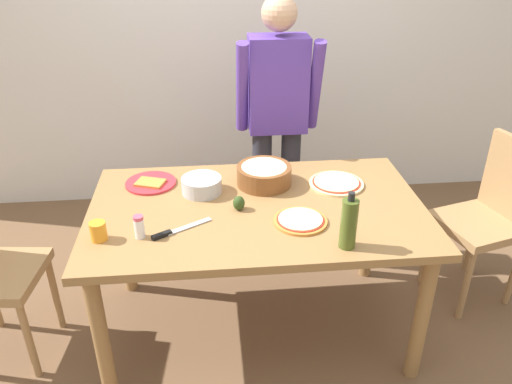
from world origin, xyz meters
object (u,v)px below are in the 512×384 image
Objects in this scene: dining_table at (257,222)px; cup_orange at (98,231)px; mixing_bowl_steel at (202,185)px; salt_shaker at (139,227)px; chef_knife at (175,231)px; avocado at (239,203)px; olive_oil_bottle at (349,223)px; plate_with_slice at (151,183)px; pizza_raw_on_board at (336,183)px; popcorn_bowl at (264,173)px; chair_wooden_right at (491,212)px; pizza_cooked_on_tray at (300,220)px; person_cook at (277,115)px.

cup_orange is (-0.70, -0.22, 0.13)m from dining_table.
salt_shaker is (-0.27, -0.38, 0.01)m from mixing_bowl_steel.
avocado is at bearing 30.00° from chef_knife.
mixing_bowl_steel is at bearing 132.48° from avocado.
dining_table is 18.82× the size of cup_orange.
salt_shaker is (-0.87, 0.15, -0.06)m from olive_oil_bottle.
chef_knife is (0.32, 0.03, -0.04)m from cup_orange.
plate_with_slice is 1.02× the size of olive_oil_bottle.
avocado is at bearing -158.47° from pizza_raw_on_board.
olive_oil_bottle is 0.56m from avocado.
pizza_raw_on_board is (0.43, 0.18, 0.10)m from dining_table.
pizza_raw_on_board is 1.20m from cup_orange.
avocado is (0.61, 0.20, -0.01)m from cup_orange.
popcorn_bowl is 3.29× the size of cup_orange.
cup_orange is 0.32m from chef_knife.
mixing_bowl_steel reaches higher than chef_knife.
chair_wooden_right reaches higher than avocado.
olive_oil_bottle reaches higher than avocado.
popcorn_bowl is at bearing 107.45° from pizza_cooked_on_tray.
olive_oil_bottle is at bearing -64.72° from popcorn_bowl.
dining_table is at bearing 14.57° from avocado.
chair_wooden_right is 0.92m from pizza_raw_on_board.
salt_shaker is at bearing 169.99° from olive_oil_bottle.
pizza_raw_on_board is 0.89m from chef_knife.
chair_wooden_right reaches higher than salt_shaker.
popcorn_bowl is 2.64× the size of salt_shaker.
person_cook reaches higher than plate_with_slice.
dining_table is 1.68× the size of chair_wooden_right.
olive_oil_bottle is at bearing -36.89° from plate_with_slice.
cup_orange is (-0.17, -0.50, 0.03)m from plate_with_slice.
person_cook is at bearing 69.94° from avocado.
plate_with_slice is at bearing 156.91° from mixing_bowl_steel.
avocado is (0.44, -0.30, 0.03)m from plate_with_slice.
cup_orange is at bearing -176.35° from pizza_cooked_on_tray.
chef_knife is 0.34m from avocado.
chair_wooden_right is at bearing 8.11° from dining_table.
plate_with_slice is at bearing 174.18° from pizza_raw_on_board.
popcorn_bowl is 1.09× the size of olive_oil_bottle.
cup_orange is at bearing -162.61° from dining_table.
pizza_raw_on_board is 0.96m from plate_with_slice.
plate_with_slice is at bearing 145.38° from avocado.
salt_shaker reaches higher than cup_orange.
avocado is at bearing -110.06° from person_cook.
salt_shaker reaches higher than pizza_raw_on_board.
cup_orange is (-0.90, -0.98, -0.14)m from person_cook.
pizza_cooked_on_tray is at bearing 2.95° from chef_knife.
pizza_cooked_on_tray is 2.31× the size of salt_shaker.
avocado is (-0.27, 0.14, 0.03)m from pizza_cooked_on_tray.
pizza_cooked_on_tray is 0.93× the size of chef_knife.
chair_wooden_right reaches higher than mixing_bowl_steel.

